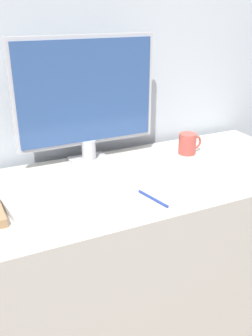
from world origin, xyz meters
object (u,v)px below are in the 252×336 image
(keyboard, at_px, (185,169))
(coffee_mug, at_px, (188,144))
(laptop, at_px, (57,195))
(ereader, at_px, (51,191))
(pen, at_px, (153,199))
(monitor, at_px, (86,97))

(keyboard, xyz_separation_m, coffee_mug, (0.11, 0.15, 0.04))
(laptop, relative_size, ereader, 2.11)
(keyboard, xyz_separation_m, pen, (-0.22, -0.15, -0.00))
(laptop, distance_m, coffee_mug, 0.63)
(coffee_mug, bearing_deg, pen, -138.02)
(ereader, distance_m, coffee_mug, 0.65)
(keyboard, distance_m, laptop, 0.50)
(laptop, distance_m, ereader, 0.02)
(keyboard, xyz_separation_m, laptop, (-0.50, -0.01, 0.01))
(monitor, bearing_deg, pen, -79.59)
(laptop, xyz_separation_m, pen, (0.28, -0.14, -0.01))
(coffee_mug, relative_size, pen, 0.80)
(keyboard, bearing_deg, monitor, 140.12)
(laptop, bearing_deg, pen, -26.70)
(monitor, bearing_deg, keyboard, -39.88)
(ereader, xyz_separation_m, pen, (0.30, -0.14, -0.02))
(keyboard, bearing_deg, ereader, -179.34)
(laptop, height_order, coffee_mug, coffee_mug)
(keyboard, height_order, ereader, ereader)
(laptop, bearing_deg, ereader, 168.65)
(ereader, xyz_separation_m, coffee_mug, (0.63, 0.16, 0.01))
(monitor, relative_size, laptop, 1.57)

